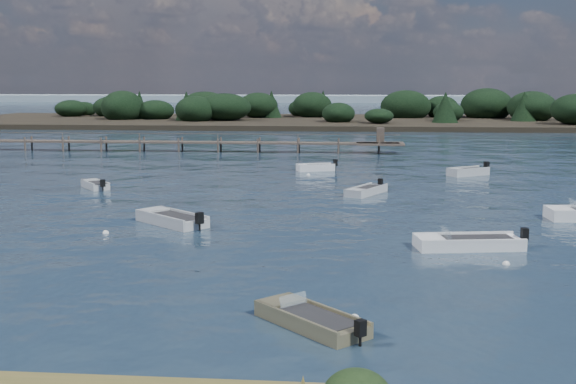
# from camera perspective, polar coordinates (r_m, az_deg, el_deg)

# --- Properties ---
(ground) EXTENTS (400.00, 400.00, 0.00)m
(ground) POSITION_cam_1_polar(r_m,az_deg,el_deg) (88.80, 4.41, 3.87)
(ground) COLOR #172636
(ground) RESTS_ON ground
(tender_far_white) EXTENTS (3.56, 2.24, 1.20)m
(tender_far_white) POSITION_cam_1_polar(r_m,az_deg,el_deg) (61.39, 2.19, 1.84)
(tender_far_white) COLOR white
(tender_far_white) RESTS_ON ground
(tender_far_grey) EXTENTS (2.73, 3.03, 1.05)m
(tender_far_grey) POSITION_cam_1_polar(r_m,az_deg,el_deg) (53.13, -14.98, 0.44)
(tender_far_grey) COLOR #AAAEB1
(tender_far_grey) RESTS_ON ground
(dinghy_extra_a) EXTENTS (3.02, 4.23, 1.03)m
(dinghy_extra_a) POSITION_cam_1_polar(r_m,az_deg,el_deg) (49.02, 6.19, -0.00)
(dinghy_extra_a) COLOR #AAAEB1
(dinghy_extra_a) RESTS_ON ground
(tender_far_grey_b) EXTENTS (3.67, 2.99, 1.31)m
(tender_far_grey_b) POSITION_cam_1_polar(r_m,az_deg,el_deg) (60.14, 14.04, 1.46)
(tender_far_grey_b) COLOR #AAAEB1
(tender_far_grey_b) RESTS_ON ground
(dinghy_mid_grey) EXTENTS (4.48, 4.21, 1.23)m
(dinghy_mid_grey) POSITION_cam_1_polar(r_m,az_deg,el_deg) (39.09, -9.17, -2.28)
(dinghy_mid_grey) COLOR #AAAEB1
(dinghy_mid_grey) RESTS_ON ground
(dinghy_near_olive) EXTENTS (3.83, 3.91, 1.05)m
(dinghy_near_olive) POSITION_cam_1_polar(r_m,az_deg,el_deg) (22.91, 1.80, -10.22)
(dinghy_near_olive) COLOR #726B4C
(dinghy_near_olive) RESTS_ON ground
(dinghy_mid_white_a) EXTENTS (5.27, 2.54, 1.21)m
(dinghy_mid_white_a) POSITION_cam_1_polar(r_m,az_deg,el_deg) (34.12, 14.03, -4.07)
(dinghy_mid_white_a) COLOR white
(dinghy_mid_white_a) RESTS_ON ground
(buoy_a) EXTENTS (0.32, 0.32, 0.32)m
(buoy_a) POSITION_cam_1_polar(r_m,az_deg,el_deg) (23.71, 5.27, -9.94)
(buoy_a) COLOR white
(buoy_a) RESTS_ON ground
(buoy_b) EXTENTS (0.32, 0.32, 0.32)m
(buoy_b) POSITION_cam_1_polar(r_m,az_deg,el_deg) (31.59, 16.86, -5.51)
(buoy_b) COLOR white
(buoy_b) RESTS_ON ground
(buoy_c) EXTENTS (0.32, 0.32, 0.32)m
(buoy_c) POSITION_cam_1_polar(r_m,az_deg,el_deg) (37.42, -14.20, -3.19)
(buoy_c) COLOR white
(buoy_c) RESTS_ON ground
(buoy_e) EXTENTS (0.32, 0.32, 0.32)m
(buoy_e) POSITION_cam_1_polar(r_m,az_deg,el_deg) (58.47, 1.62, 1.33)
(buoy_e) COLOR white
(buoy_e) RESTS_ON ground
(jetty) EXTENTS (64.50, 3.20, 3.40)m
(jetty) POSITION_cam_1_polar(r_m,az_deg,el_deg) (80.05, -11.48, 3.89)
(jetty) COLOR brown
(jetty) RESTS_ON ground
(far_headland) EXTENTS (190.00, 40.00, 5.80)m
(far_headland) POSITION_cam_1_polar(r_m,az_deg,el_deg) (130.81, 15.73, 6.01)
(far_headland) COLOR black
(far_headland) RESTS_ON ground
(distant_haze) EXTENTS (280.00, 20.00, 2.40)m
(distant_haze) POSITION_cam_1_polar(r_m,az_deg,el_deg) (274.13, -14.42, 6.94)
(distant_haze) COLOR #879AA7
(distant_haze) RESTS_ON ground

